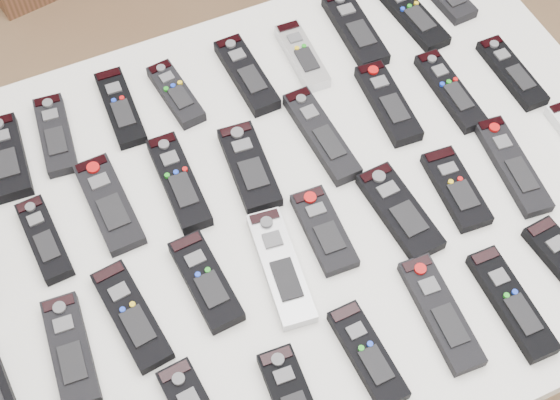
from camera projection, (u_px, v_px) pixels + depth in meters
name	position (u px, v px, depth m)	size (l,w,h in m)	color
ground	(322.00, 341.00, 1.97)	(4.00, 4.00, 0.00)	#856244
table	(280.00, 225.00, 1.32)	(1.25, 0.88, 0.78)	white
remote_1	(6.00, 158.00, 1.30)	(0.06, 0.17, 0.02)	black
remote_2	(55.00, 135.00, 1.33)	(0.05, 0.16, 0.02)	black
remote_3	(120.00, 107.00, 1.37)	(0.05, 0.17, 0.02)	black
remote_4	(176.00, 94.00, 1.38)	(0.05, 0.15, 0.02)	black
remote_5	(247.00, 75.00, 1.40)	(0.05, 0.18, 0.02)	black
remote_6	(302.00, 56.00, 1.43)	(0.05, 0.16, 0.02)	#B7B7BC
remote_7	(355.00, 29.00, 1.46)	(0.06, 0.19, 0.02)	black
remote_8	(411.00, 15.00, 1.49)	(0.05, 0.19, 0.02)	black
remote_11	(44.00, 239.00, 1.22)	(0.05, 0.15, 0.02)	black
remote_12	(109.00, 204.00, 1.26)	(0.06, 0.18, 0.02)	black
remote_13	(179.00, 182.00, 1.28)	(0.05, 0.19, 0.02)	black
remote_14	(249.00, 167.00, 1.30)	(0.06, 0.17, 0.02)	black
remote_15	(321.00, 135.00, 1.33)	(0.05, 0.20, 0.02)	black
remote_16	(388.00, 103.00, 1.37)	(0.05, 0.18, 0.02)	black
remote_17	(450.00, 91.00, 1.38)	(0.05, 0.18, 0.02)	black
remote_18	(512.00, 73.00, 1.41)	(0.05, 0.17, 0.02)	black
remote_20	(71.00, 351.00, 1.12)	(0.05, 0.17, 0.02)	black
remote_21	(132.00, 316.00, 1.15)	(0.05, 0.18, 0.02)	black
remote_22	(206.00, 281.00, 1.18)	(0.05, 0.16, 0.02)	black
remote_23	(281.00, 267.00, 1.20)	(0.05, 0.20, 0.02)	#B7B7BC
remote_24	(324.00, 230.00, 1.23)	(0.06, 0.15, 0.02)	black
remote_25	(400.00, 211.00, 1.25)	(0.06, 0.17, 0.02)	black
remote_26	(456.00, 189.00, 1.27)	(0.06, 0.15, 0.02)	black
remote_27	(512.00, 166.00, 1.30)	(0.05, 0.19, 0.02)	black
remote_32	(292.00, 400.00, 1.08)	(0.05, 0.15, 0.02)	black
remote_33	(367.00, 355.00, 1.12)	(0.05, 0.16, 0.02)	black
remote_34	(441.00, 313.00, 1.15)	(0.05, 0.19, 0.02)	black
remote_35	(512.00, 303.00, 1.16)	(0.05, 0.18, 0.02)	black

